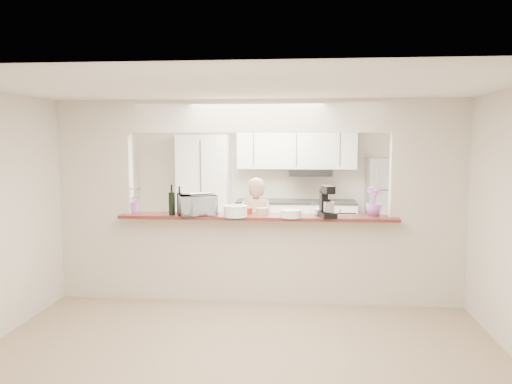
# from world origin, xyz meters

# --- Properties ---
(floor) EXTENTS (6.00, 6.00, 0.00)m
(floor) POSITION_xyz_m (0.00, 0.00, 0.00)
(floor) COLOR #9B8669
(floor) RESTS_ON ground
(tile_overlay) EXTENTS (5.00, 2.90, 0.01)m
(tile_overlay) POSITION_xyz_m (0.00, 1.55, 0.01)
(tile_overlay) COLOR silver
(tile_overlay) RESTS_ON floor
(partition) EXTENTS (5.00, 0.15, 2.50)m
(partition) POSITION_xyz_m (0.00, 0.00, 1.48)
(partition) COLOR beige
(partition) RESTS_ON floor
(bar_counter) EXTENTS (3.40, 0.38, 1.09)m
(bar_counter) POSITION_xyz_m (0.00, -0.00, 0.58)
(bar_counter) COLOR beige
(bar_counter) RESTS_ON floor
(kitchen_cabinets) EXTENTS (3.15, 0.62, 2.25)m
(kitchen_cabinets) POSITION_xyz_m (-0.19, 2.72, 0.97)
(kitchen_cabinets) COLOR silver
(kitchen_cabinets) RESTS_ON floor
(refrigerator) EXTENTS (0.75, 0.70, 1.70)m
(refrigerator) POSITION_xyz_m (2.05, 2.65, 0.85)
(refrigerator) COLOR silver
(refrigerator) RESTS_ON floor
(flower_left) EXTENTS (0.34, 0.30, 0.33)m
(flower_left) POSITION_xyz_m (-1.60, 0.05, 1.25)
(flower_left) COLOR pink
(flower_left) RESTS_ON bar_counter
(wine_bottle_a) EXTENTS (0.08, 0.08, 0.38)m
(wine_bottle_a) POSITION_xyz_m (-1.05, -0.12, 1.24)
(wine_bottle_a) COLOR black
(wine_bottle_a) RESTS_ON bar_counter
(wine_bottle_b) EXTENTS (0.07, 0.07, 0.34)m
(wine_bottle_b) POSITION_xyz_m (-1.00, 0.07, 1.22)
(wine_bottle_b) COLOR black
(wine_bottle_b) RESTS_ON bar_counter
(toaster_oven) EXTENTS (0.53, 0.45, 0.25)m
(toaster_oven) POSITION_xyz_m (-0.73, -0.10, 1.21)
(toaster_oven) COLOR silver
(toaster_oven) RESTS_ON bar_counter
(serving_bowls) EXTENTS (0.41, 0.41, 0.24)m
(serving_bowls) POSITION_xyz_m (-0.70, 0.05, 1.21)
(serving_bowls) COLOR white
(serving_bowls) RESTS_ON bar_counter
(plate_stack_a) EXTENTS (0.30, 0.30, 0.13)m
(plate_stack_a) POSITION_xyz_m (-0.25, -0.19, 1.16)
(plate_stack_a) COLOR white
(plate_stack_a) RESTS_ON bar_counter
(plate_stack_b) EXTENTS (0.26, 0.26, 0.09)m
(plate_stack_b) POSITION_xyz_m (0.42, -0.19, 1.14)
(plate_stack_b) COLOR white
(plate_stack_b) RESTS_ON bar_counter
(red_bowl) EXTENTS (0.16, 0.16, 0.07)m
(red_bowl) POSITION_xyz_m (-0.15, 0.08, 1.13)
(red_bowl) COLOR maroon
(red_bowl) RESTS_ON bar_counter
(tan_bowl) EXTENTS (0.16, 0.16, 0.08)m
(tan_bowl) POSITION_xyz_m (0.05, 0.08, 1.13)
(tan_bowl) COLOR tan
(tan_bowl) RESTS_ON bar_counter
(utensil_caddy) EXTENTS (0.27, 0.20, 0.23)m
(utensil_caddy) POSITION_xyz_m (0.80, 0.05, 1.19)
(utensil_caddy) COLOR silver
(utensil_caddy) RESTS_ON bar_counter
(stand_mixer) EXTENTS (0.23, 0.29, 0.38)m
(stand_mixer) POSITION_xyz_m (0.85, -0.14, 1.26)
(stand_mixer) COLOR black
(stand_mixer) RESTS_ON bar_counter
(flower_right) EXTENTS (0.25, 0.25, 0.35)m
(flower_right) POSITION_xyz_m (1.42, 0.05, 1.27)
(flower_right) COLOR #CD6EC7
(flower_right) RESTS_ON bar_counter
(person) EXTENTS (0.58, 0.42, 1.48)m
(person) POSITION_xyz_m (-0.09, 0.80, 0.74)
(person) COLOR tan
(person) RESTS_ON floor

